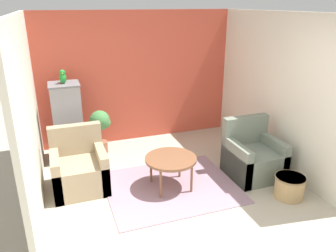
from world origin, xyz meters
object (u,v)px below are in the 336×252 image
at_px(birdcage, 68,124).
at_px(parrot, 63,77).
at_px(wicker_basket, 289,186).
at_px(potted_plant, 100,125).
at_px(armchair_left, 80,170).
at_px(coffee_table, 171,160).
at_px(armchair_right, 253,158).

distance_m(birdcage, parrot, 0.81).
bearing_deg(wicker_basket, potted_plant, 133.94).
distance_m(birdcage, potted_plant, 0.55).
relative_size(armchair_left, wicker_basket, 2.12).
bearing_deg(coffee_table, potted_plant, 116.77).
bearing_deg(birdcage, potted_plant, 4.74).
bearing_deg(wicker_basket, armchair_left, 155.63).
height_order(armchair_right, parrot, parrot).
xyz_separation_m(coffee_table, parrot, (-1.31, 1.50, 1.01)).
bearing_deg(parrot, birdcage, -90.00).
bearing_deg(potted_plant, birdcage, -175.26).
distance_m(birdcage, wicker_basket, 3.65).
relative_size(potted_plant, wicker_basket, 1.90).
xyz_separation_m(armchair_left, parrot, (-0.06, 1.06, 1.16)).
xyz_separation_m(armchair_left, wicker_basket, (2.74, -1.24, -0.12)).
xyz_separation_m(parrot, potted_plant, (0.53, 0.04, -0.91)).
height_order(birdcage, wicker_basket, birdcage).
relative_size(armchair_left, armchair_right, 1.00).
distance_m(coffee_table, armchair_right, 1.35).
distance_m(coffee_table, potted_plant, 1.73).
xyz_separation_m(armchair_left, armchair_right, (2.60, -0.52, 0.00)).
distance_m(potted_plant, wicker_basket, 3.28).
distance_m(armchair_right, parrot, 3.30).
distance_m(armchair_left, birdcage, 1.12).
bearing_deg(wicker_basket, birdcage, 140.53).
bearing_deg(armchair_right, wicker_basket, -79.26).
relative_size(parrot, potted_plant, 0.29).
bearing_deg(armchair_left, parrot, 93.02).
distance_m(coffee_table, armchair_left, 1.34).
height_order(coffee_table, birdcage, birdcage).
relative_size(armchair_right, birdcage, 0.67).
relative_size(armchair_left, potted_plant, 1.11).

